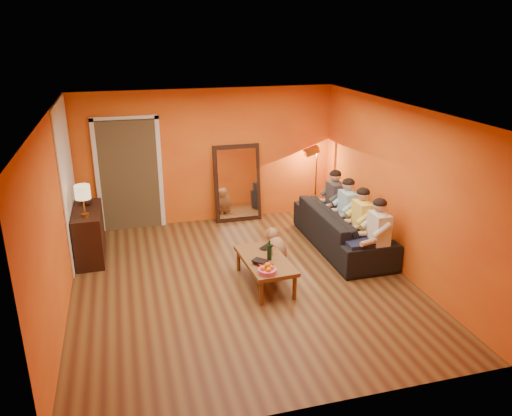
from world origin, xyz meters
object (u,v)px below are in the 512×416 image
object	(u,v)px
person_mid_left	(362,223)
laptop	(270,247)
coffee_table	(265,271)
person_far_left	(378,236)
floor_lamp	(316,183)
dog	(276,248)
tumbler	(270,252)
mirror_frame	(237,183)
vase	(86,199)
sideboard	(89,234)
person_mid_right	(348,212)
wine_bottle	(269,250)
table_lamp	(84,201)
person_far_right	(335,202)
sofa	(342,228)

from	to	relation	value
person_mid_left	laptop	world-z (taller)	person_mid_left
coffee_table	person_far_left	distance (m)	1.85
person_far_left	laptop	size ratio (longest dim) A/B	3.98
floor_lamp	dog	xyz separation A→B (m)	(-1.45, -1.96, -0.39)
tumbler	laptop	distance (m)	0.24
mirror_frame	vase	size ratio (longest dim) A/B	7.71
sideboard	person_mid_right	distance (m)	4.42
person_far_left	wine_bottle	xyz separation A→B (m)	(-1.76, 0.01, -0.03)
person_mid_right	floor_lamp	bearing A→B (deg)	91.20
table_lamp	person_far_right	world-z (taller)	table_lamp
sofa	tumbler	size ratio (longest dim) A/B	26.64
person_mid_left	tumbler	bearing A→B (deg)	-167.71
mirror_frame	sideboard	bearing A→B (deg)	-158.84
person_mid_left	vase	world-z (taller)	person_mid_left
floor_lamp	person_far_left	xyz separation A→B (m)	(0.03, -2.53, -0.11)
wine_bottle	vase	distance (m)	3.29
sideboard	wine_bottle	xyz separation A→B (m)	(2.61, -1.72, 0.15)
mirror_frame	person_far_right	world-z (taller)	mirror_frame
coffee_table	vase	bearing A→B (deg)	139.76
dog	wine_bottle	xyz separation A→B (m)	(-0.28, -0.56, 0.25)
person_far_right	wine_bottle	distance (m)	2.40
sofa	dog	world-z (taller)	sofa
dog	tumbler	xyz separation A→B (m)	(-0.21, -0.39, 0.14)
wine_bottle	tumbler	bearing A→B (deg)	67.62
coffee_table	person_far_left	size ratio (longest dim) A/B	1.00
mirror_frame	sideboard	distance (m)	3.01
floor_lamp	laptop	world-z (taller)	floor_lamp
person_mid_right	vase	world-z (taller)	person_mid_right
vase	sideboard	bearing A→B (deg)	-90.00
floor_lamp	person_mid_left	bearing A→B (deg)	-86.74
floor_lamp	person_far_right	distance (m)	0.89
coffee_table	person_mid_left	world-z (taller)	person_mid_left
wine_bottle	laptop	world-z (taller)	wine_bottle
sofa	dog	distance (m)	1.42
table_lamp	person_mid_right	world-z (taller)	table_lamp
mirror_frame	person_mid_left	xyz separation A→B (m)	(1.58, -2.26, -0.15)
floor_lamp	person_far_left	world-z (taller)	floor_lamp
sideboard	dog	bearing A→B (deg)	-21.91
wine_bottle	coffee_table	bearing A→B (deg)	135.00
mirror_frame	person_mid_right	xyz separation A→B (m)	(1.58, -1.71, -0.15)
sideboard	dog	xyz separation A→B (m)	(2.89, -1.16, -0.10)
sideboard	wine_bottle	world-z (taller)	sideboard
person_far_right	laptop	xyz separation A→B (m)	(-1.63, -1.24, -0.18)
dog	vase	bearing A→B (deg)	167.31
coffee_table	laptop	bearing A→B (deg)	59.45
coffee_table	vase	size ratio (longest dim) A/B	6.19
person_mid_right	person_far_right	distance (m)	0.55
floor_lamp	coffee_table	bearing A→B (deg)	-123.36
person_mid_right	dog	bearing A→B (deg)	-160.31
sofa	vase	size ratio (longest dim) A/B	12.29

